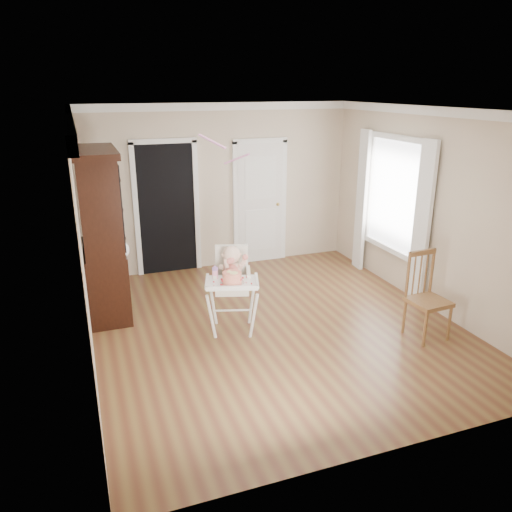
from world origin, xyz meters
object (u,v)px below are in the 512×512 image
object	(u,v)px
cake	(232,278)
sippy_cup	(215,273)
dining_chair	(427,298)
high_chair	(232,280)
china_cabinet	(102,234)

from	to	relation	value
cake	sippy_cup	size ratio (longest dim) A/B	1.65
sippy_cup	dining_chair	bearing A→B (deg)	-19.55
sippy_cup	dining_chair	distance (m)	2.59
cake	sippy_cup	distance (m)	0.26
cake	high_chair	bearing A→B (deg)	73.44
dining_chair	high_chair	bearing A→B (deg)	153.11
high_chair	cake	bearing A→B (deg)	-89.51
high_chair	dining_chair	distance (m)	2.39
high_chair	sippy_cup	distance (m)	0.29
high_chair	sippy_cup	xyz separation A→B (m)	(-0.23, -0.07, 0.16)
china_cabinet	high_chair	bearing A→B (deg)	-38.48
high_chair	cake	size ratio (longest dim) A/B	3.81
sippy_cup	dining_chair	xyz separation A→B (m)	(2.42, -0.86, -0.34)
cake	china_cabinet	xyz separation A→B (m)	(-1.34, 1.42, 0.27)
cake	dining_chair	distance (m)	2.39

